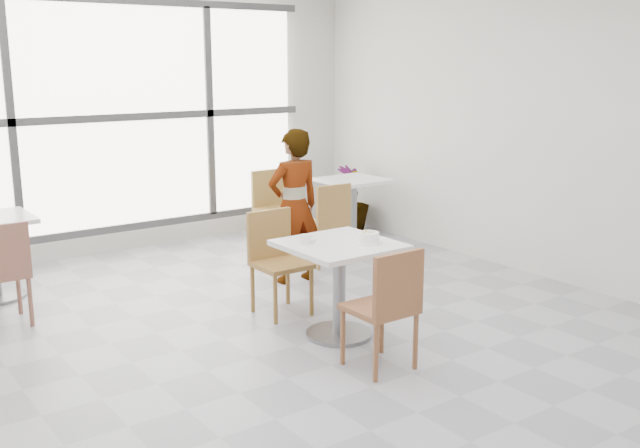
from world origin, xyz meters
TOP-DOWN VIEW (x-y plane):
  - floor at (0.00, 0.00)m, footprint 7.00×7.00m
  - wall_back at (0.00, 3.50)m, footprint 6.00×0.00m
  - wall_right at (3.00, 0.00)m, footprint 0.00×7.00m
  - window at (0.00, 3.44)m, footprint 4.60×0.07m
  - main_table at (0.39, -0.02)m, footprint 0.80×0.80m
  - chair_near at (0.26, -0.73)m, footprint 0.42×0.42m
  - chair_far at (0.31, 0.75)m, footprint 0.42×0.42m
  - oatmeal_bowl at (0.57, -0.15)m, footprint 0.21×0.21m
  - coffee_cup at (0.17, 0.12)m, footprint 0.16×0.13m
  - person at (0.91, 1.38)m, footprint 0.56×0.38m
  - bg_table_right at (2.38, 2.31)m, footprint 0.70×0.70m
  - bg_chair_left_near at (-1.68, 1.71)m, footprint 0.42×0.42m
  - bg_chair_right_near at (1.50, 1.64)m, footprint 0.42×0.42m
  - bg_chair_right_far at (1.51, 2.70)m, footprint 0.42×0.42m
  - plant_right at (2.70, 2.75)m, footprint 0.57×0.57m

SIDE VIEW (x-z plane):
  - floor at x=0.00m, z-range 0.00..0.00m
  - plant_right at x=2.70m, z-range 0.00..0.81m
  - bg_table_right at x=2.38m, z-range 0.11..0.86m
  - chair_near at x=0.26m, z-range 0.07..0.94m
  - chair_far at x=0.31m, z-range 0.07..0.94m
  - bg_chair_left_near at x=-1.68m, z-range 0.07..0.94m
  - bg_chair_right_near at x=1.50m, z-range 0.07..0.94m
  - bg_chair_right_far at x=1.51m, z-range 0.07..0.94m
  - main_table at x=0.39m, z-range 0.15..0.90m
  - person at x=0.91m, z-range 0.00..1.48m
  - coffee_cup at x=0.17m, z-range 0.75..0.81m
  - oatmeal_bowl at x=0.57m, z-range 0.75..0.84m
  - window at x=0.00m, z-range 0.24..2.76m
  - wall_back at x=0.00m, z-range -1.50..4.50m
  - wall_right at x=3.00m, z-range -2.00..5.00m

